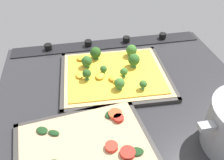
{
  "coord_description": "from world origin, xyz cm",
  "views": [
    {
      "loc": [
        13.83,
        49.57,
        47.72
      ],
      "look_at": [
        3.63,
        -2.77,
        4.49
      ],
      "focal_mm": 37.44,
      "sensor_mm": 36.0,
      "label": 1
    }
  ],
  "objects_px": {
    "baking_tray_back": "(85,150)",
    "veggie_pizza_back": "(86,148)",
    "broccoli_pizza": "(114,71)",
    "baking_tray_front": "(115,76)"
  },
  "relations": [
    {
      "from": "baking_tray_back",
      "to": "veggie_pizza_back",
      "type": "relative_size",
      "value": 1.08
    },
    {
      "from": "baking_tray_back",
      "to": "veggie_pizza_back",
      "type": "xyz_separation_m",
      "value": [
        -0.0,
        -0.0,
        0.01
      ]
    },
    {
      "from": "broccoli_pizza",
      "to": "baking_tray_front",
      "type": "bearing_deg",
      "value": 104.44
    },
    {
      "from": "broccoli_pizza",
      "to": "veggie_pizza_back",
      "type": "xyz_separation_m",
      "value": [
        0.12,
        0.27,
        -0.01
      ]
    },
    {
      "from": "baking_tray_front",
      "to": "veggie_pizza_back",
      "type": "distance_m",
      "value": 0.29
    },
    {
      "from": "broccoli_pizza",
      "to": "veggie_pizza_back",
      "type": "height_order",
      "value": "broccoli_pizza"
    },
    {
      "from": "baking_tray_front",
      "to": "veggie_pizza_back",
      "type": "xyz_separation_m",
      "value": [
        0.12,
        0.26,
        0.01
      ]
    },
    {
      "from": "baking_tray_front",
      "to": "broccoli_pizza",
      "type": "bearing_deg",
      "value": -75.56
    },
    {
      "from": "baking_tray_back",
      "to": "broccoli_pizza",
      "type": "bearing_deg",
      "value": -114.53
    },
    {
      "from": "baking_tray_front",
      "to": "baking_tray_back",
      "type": "relative_size",
      "value": 1.04
    }
  ]
}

